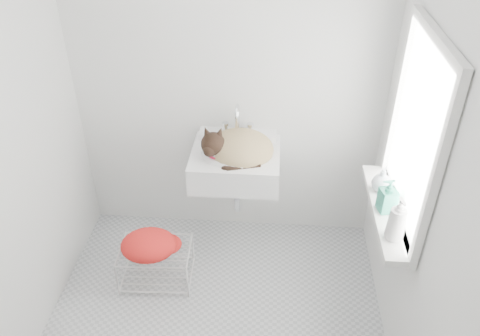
# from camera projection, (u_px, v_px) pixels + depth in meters

# --- Properties ---
(floor) EXTENTS (2.20, 2.00, 0.02)m
(floor) POSITION_uv_depth(u_px,v_px,m) (215.00, 319.00, 3.20)
(floor) COLOR #B8BABE
(floor) RESTS_ON ground
(back_wall) EXTENTS (2.20, 0.02, 2.50)m
(back_wall) POSITION_uv_depth(u_px,v_px,m) (227.00, 82.00, 3.32)
(back_wall) COLOR silver
(back_wall) RESTS_ON ground
(right_wall) EXTENTS (0.02, 2.00, 2.50)m
(right_wall) POSITION_uv_depth(u_px,v_px,m) (425.00, 171.00, 2.43)
(right_wall) COLOR silver
(right_wall) RESTS_ON ground
(left_wall) EXTENTS (0.02, 2.00, 2.50)m
(left_wall) POSITION_uv_depth(u_px,v_px,m) (3.00, 153.00, 2.57)
(left_wall) COLOR silver
(left_wall) RESTS_ON ground
(window_glass) EXTENTS (0.01, 0.80, 1.00)m
(window_glass) POSITION_uv_depth(u_px,v_px,m) (417.00, 134.00, 2.54)
(window_glass) COLOR white
(window_glass) RESTS_ON right_wall
(window_frame) EXTENTS (0.04, 0.90, 1.10)m
(window_frame) POSITION_uv_depth(u_px,v_px,m) (414.00, 134.00, 2.54)
(window_frame) COLOR white
(window_frame) RESTS_ON right_wall
(windowsill) EXTENTS (0.16, 0.88, 0.04)m
(windowsill) POSITION_uv_depth(u_px,v_px,m) (386.00, 210.00, 2.83)
(windowsill) COLOR white
(windowsill) RESTS_ON right_wall
(sink) EXTENTS (0.61, 0.53, 0.24)m
(sink) POSITION_uv_depth(u_px,v_px,m) (236.00, 152.00, 3.33)
(sink) COLOR white
(sink) RESTS_ON back_wall
(faucet) EXTENTS (0.22, 0.16, 0.22)m
(faucet) POSITION_uv_depth(u_px,v_px,m) (238.00, 121.00, 3.40)
(faucet) COLOR silver
(faucet) RESTS_ON sink
(cat) EXTENTS (0.48, 0.39, 0.30)m
(cat) POSITION_uv_depth(u_px,v_px,m) (237.00, 148.00, 3.29)
(cat) COLOR tan
(cat) RESTS_ON sink
(wire_rack) EXTENTS (0.50, 0.36, 0.29)m
(wire_rack) POSITION_uv_depth(u_px,v_px,m) (156.00, 263.00, 3.42)
(wire_rack) COLOR silver
(wire_rack) RESTS_ON floor
(towel) EXTENTS (0.41, 0.31, 0.16)m
(towel) POSITION_uv_depth(u_px,v_px,m) (149.00, 251.00, 3.28)
(towel) COLOR red
(towel) RESTS_ON wire_rack
(bottle_a) EXTENTS (0.10, 0.10, 0.23)m
(bottle_a) POSITION_uv_depth(u_px,v_px,m) (393.00, 238.00, 2.61)
(bottle_a) COLOR white
(bottle_a) RESTS_ON windowsill
(bottle_b) EXTENTS (0.12, 0.11, 0.21)m
(bottle_b) POSITION_uv_depth(u_px,v_px,m) (385.00, 210.00, 2.81)
(bottle_b) COLOR teal
(bottle_b) RESTS_ON windowsill
(bottle_c) EXTENTS (0.17, 0.17, 0.15)m
(bottle_c) POSITION_uv_depth(u_px,v_px,m) (380.00, 190.00, 2.97)
(bottle_c) COLOR white
(bottle_c) RESTS_ON windowsill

